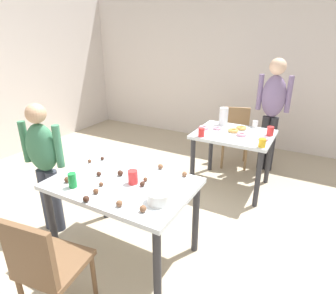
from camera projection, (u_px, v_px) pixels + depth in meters
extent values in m
plane|color=tan|center=(148.00, 242.00, 2.77)|extent=(6.40, 6.40, 0.00)
cube|color=silver|center=(245.00, 71.00, 4.89)|extent=(6.40, 0.10, 2.60)
cube|color=silver|center=(122.00, 184.00, 2.37)|extent=(1.19, 0.80, 0.04)
cylinder|color=#2D2D33|center=(52.00, 224.00, 2.47)|extent=(0.06, 0.06, 0.71)
cylinder|color=#2D2D33|center=(157.00, 269.00, 1.99)|extent=(0.06, 0.06, 0.71)
cylinder|color=#2D2D33|center=(104.00, 189.00, 3.02)|extent=(0.06, 0.06, 0.71)
cylinder|color=#2D2D33|center=(196.00, 218.00, 2.54)|extent=(0.06, 0.06, 0.71)
cube|color=silver|center=(234.00, 134.00, 3.53)|extent=(0.94, 0.78, 0.04)
cylinder|color=#2D2D33|center=(192.00, 165.00, 3.59)|extent=(0.06, 0.06, 0.71)
cylinder|color=#2D2D33|center=(258.00, 179.00, 3.22)|extent=(0.06, 0.06, 0.71)
cylinder|color=#2D2D33|center=(211.00, 148.00, 4.12)|extent=(0.06, 0.06, 0.71)
cylinder|color=#2D2D33|center=(269.00, 159.00, 3.75)|extent=(0.06, 0.06, 0.71)
cube|color=brown|center=(55.00, 264.00, 1.94)|extent=(0.45, 0.45, 0.04)
cube|color=brown|center=(29.00, 255.00, 1.70)|extent=(0.38, 0.09, 0.42)
cylinder|color=brown|center=(57.00, 265.00, 2.23)|extent=(0.04, 0.04, 0.41)
cylinder|color=brown|center=(94.00, 277.00, 2.12)|extent=(0.04, 0.04, 0.41)
cube|color=olive|center=(235.00, 139.00, 4.25)|extent=(0.50, 0.50, 0.04)
cube|color=olive|center=(237.00, 121.00, 4.33)|extent=(0.38, 0.14, 0.42)
cylinder|color=olive|center=(246.00, 158.00, 4.15)|extent=(0.04, 0.04, 0.41)
cylinder|color=olive|center=(222.00, 156.00, 4.22)|extent=(0.04, 0.04, 0.41)
cylinder|color=olive|center=(245.00, 149.00, 4.46)|extent=(0.04, 0.04, 0.41)
cylinder|color=olive|center=(223.00, 147.00, 4.53)|extent=(0.04, 0.04, 0.41)
cylinder|color=#383D4C|center=(47.00, 199.00, 2.87)|extent=(0.11, 0.11, 0.67)
cylinder|color=#383D4C|center=(56.00, 201.00, 2.83)|extent=(0.11, 0.11, 0.67)
ellipsoid|color=#3D7A56|center=(42.00, 148.00, 2.64)|extent=(0.35, 0.26, 0.48)
sphere|color=tan|center=(36.00, 113.00, 2.51)|extent=(0.18, 0.18, 0.18)
cylinder|color=#3D7A56|center=(25.00, 142.00, 2.68)|extent=(0.08, 0.08, 0.41)
cylinder|color=#3D7A56|center=(58.00, 146.00, 2.57)|extent=(0.08, 0.08, 0.41)
cylinder|color=#28282D|center=(271.00, 144.00, 4.10)|extent=(0.11, 0.11, 0.82)
cylinder|color=#28282D|center=(263.00, 143.00, 4.14)|extent=(0.11, 0.11, 0.82)
ellipsoid|color=slate|center=(274.00, 96.00, 3.86)|extent=(0.33, 0.21, 0.58)
sphere|color=beige|center=(278.00, 66.00, 3.71)|extent=(0.22, 0.22, 0.22)
cylinder|color=slate|center=(289.00, 95.00, 3.77)|extent=(0.07, 0.07, 0.49)
cylinder|color=slate|center=(260.00, 92.00, 3.92)|extent=(0.07, 0.07, 0.49)
cylinder|color=white|center=(159.00, 197.00, 2.05)|extent=(0.18, 0.18, 0.09)
cylinder|color=#198438|center=(72.00, 180.00, 2.25)|extent=(0.07, 0.07, 0.12)
cube|color=silver|center=(119.00, 163.00, 2.69)|extent=(0.17, 0.02, 0.01)
cylinder|color=red|center=(133.00, 177.00, 2.31)|extent=(0.08, 0.08, 0.12)
sphere|color=brown|center=(67.00, 180.00, 2.34)|extent=(0.05, 0.05, 0.05)
sphere|color=brown|center=(101.00, 184.00, 2.28)|extent=(0.04, 0.04, 0.04)
sphere|color=brown|center=(131.00, 171.00, 2.49)|extent=(0.05, 0.05, 0.05)
sphere|color=brown|center=(90.00, 161.00, 2.70)|extent=(0.04, 0.04, 0.04)
sphere|color=brown|center=(160.00, 167.00, 2.57)|extent=(0.05, 0.05, 0.05)
sphere|color=#3D2319|center=(86.00, 199.00, 2.07)|extent=(0.05, 0.05, 0.05)
sphere|color=brown|center=(119.00, 203.00, 2.01)|extent=(0.05, 0.05, 0.05)
sphere|color=#3D2319|center=(99.00, 174.00, 2.45)|extent=(0.04, 0.04, 0.04)
sphere|color=brown|center=(96.00, 191.00, 2.17)|extent=(0.04, 0.04, 0.04)
sphere|color=brown|center=(145.00, 179.00, 2.36)|extent=(0.04, 0.04, 0.04)
sphere|color=brown|center=(143.00, 209.00, 1.95)|extent=(0.05, 0.05, 0.05)
sphere|color=brown|center=(184.00, 174.00, 2.44)|extent=(0.04, 0.04, 0.04)
sphere|color=#3D2319|center=(142.00, 184.00, 2.28)|extent=(0.04, 0.04, 0.04)
sphere|color=#3D2319|center=(120.00, 173.00, 2.45)|extent=(0.05, 0.05, 0.05)
sphere|color=brown|center=(72.00, 177.00, 2.40)|extent=(0.04, 0.04, 0.04)
sphere|color=#3D2319|center=(102.00, 158.00, 2.76)|extent=(0.04, 0.04, 0.04)
cylinder|color=white|center=(224.00, 116.00, 3.79)|extent=(0.12, 0.12, 0.24)
cylinder|color=white|center=(255.00, 124.00, 3.71)|extent=(0.07, 0.07, 0.09)
cylinder|color=yellow|center=(262.00, 143.00, 3.07)|extent=(0.08, 0.08, 0.10)
cylinder|color=red|center=(201.00, 132.00, 3.38)|extent=(0.08, 0.08, 0.10)
cylinder|color=red|center=(270.00, 131.00, 3.41)|extent=(0.08, 0.08, 0.11)
torus|color=gold|center=(241.00, 128.00, 3.65)|extent=(0.13, 0.13, 0.04)
torus|color=pink|center=(204.00, 128.00, 3.66)|extent=(0.13, 0.13, 0.04)
torus|color=pink|center=(217.00, 128.00, 3.65)|extent=(0.11, 0.11, 0.03)
torus|color=pink|center=(264.00, 139.00, 3.28)|extent=(0.12, 0.12, 0.03)
torus|color=gold|center=(233.00, 131.00, 3.55)|extent=(0.13, 0.13, 0.04)
torus|color=pink|center=(241.00, 134.00, 3.42)|extent=(0.12, 0.12, 0.04)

